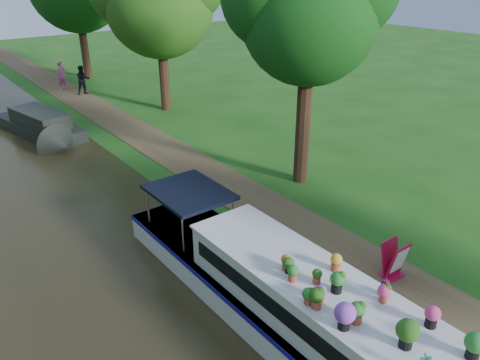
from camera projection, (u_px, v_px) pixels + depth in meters
name	position (u px, v px, depth m)	size (l,w,h in m)	color
ground	(279.00, 244.00, 14.46)	(100.00, 100.00, 0.00)	#1A4D13
canal_water	(92.00, 328.00, 11.15)	(10.00, 100.00, 0.02)	black
towpath	(307.00, 232.00, 15.12)	(2.20, 100.00, 0.03)	#4E3D24
plant_boat	(316.00, 319.00, 10.22)	(2.29, 13.52, 2.29)	silver
tree_near_overhang	(309.00, 5.00, 15.95)	(5.52, 5.28, 8.99)	black
second_boat	(41.00, 126.00, 23.26)	(3.07, 6.99, 1.29)	black
sandwich_board	(394.00, 261.00, 12.78)	(0.67, 0.53, 1.06)	#AF0C32
pedestrian_pink	(61.00, 75.00, 31.53)	(0.69, 0.45, 1.90)	pink
pedestrian_dark	(83.00, 80.00, 30.32)	(0.90, 0.70, 1.86)	black
verge_plant	(277.00, 236.00, 14.51)	(0.37, 0.32, 0.42)	#2D631D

